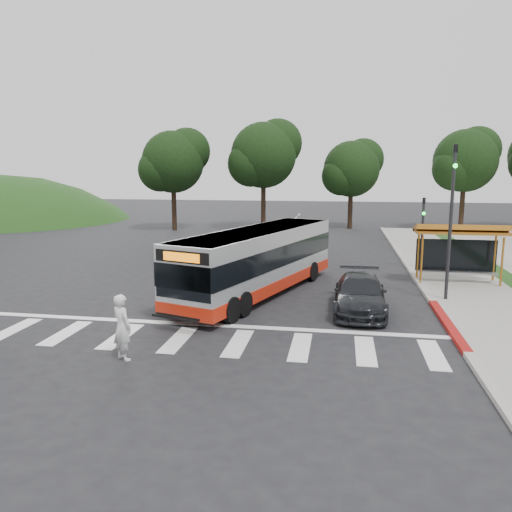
# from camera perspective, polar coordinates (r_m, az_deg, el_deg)

# --- Properties ---
(ground) EXTENTS (140.00, 140.00, 0.00)m
(ground) POSITION_cam_1_polar(r_m,az_deg,el_deg) (21.34, -4.61, -5.12)
(ground) COLOR black
(ground) RESTS_ON ground
(sidewalk_east) EXTENTS (4.00, 40.00, 0.12)m
(sidewalk_east) POSITION_cam_1_polar(r_m,az_deg,el_deg) (29.09, 21.12, -1.61)
(sidewalk_east) COLOR gray
(sidewalk_east) RESTS_ON ground
(curb_east) EXTENTS (0.30, 40.00, 0.15)m
(curb_east) POSITION_cam_1_polar(r_m,az_deg,el_deg) (28.76, 17.21, -1.49)
(curb_east) COLOR #9E9991
(curb_east) RESTS_ON ground
(curb_east_red) EXTENTS (0.32, 6.00, 0.15)m
(curb_east_red) POSITION_cam_1_polar(r_m,az_deg,el_deg) (19.17, 21.05, -7.27)
(curb_east_red) COLOR maroon
(curb_east_red) RESTS_ON ground
(hillside_nw) EXTENTS (44.00, 44.00, 10.00)m
(hillside_nw) POSITION_cam_1_polar(r_m,az_deg,el_deg) (62.50, -26.90, 3.71)
(hillside_nw) COLOR #1C3812
(hillside_nw) RESTS_ON ground
(crosswalk_ladder) EXTENTS (18.00, 2.60, 0.01)m
(crosswalk_ladder) POSITION_cam_1_polar(r_m,az_deg,el_deg) (16.75, -8.86, -9.41)
(crosswalk_ladder) COLOR silver
(crosswalk_ladder) RESTS_ON ground
(bus_shelter) EXTENTS (4.20, 1.60, 2.86)m
(bus_shelter) POSITION_cam_1_polar(r_m,az_deg,el_deg) (25.90, 22.24, 2.12)
(bus_shelter) COLOR #A6631B
(bus_shelter) RESTS_ON sidewalk_east
(traffic_signal_ne_tall) EXTENTS (0.18, 0.37, 6.50)m
(traffic_signal_ne_tall) POSITION_cam_1_polar(r_m,az_deg,el_deg) (21.99, 21.44, 4.93)
(traffic_signal_ne_tall) COLOR black
(traffic_signal_ne_tall) RESTS_ON ground
(traffic_signal_ne_short) EXTENTS (0.18, 0.37, 4.00)m
(traffic_signal_ne_short) POSITION_cam_1_polar(r_m,az_deg,el_deg) (28.97, 18.51, 3.34)
(traffic_signal_ne_short) COLOR black
(traffic_signal_ne_short) RESTS_ON ground
(tree_ne_a) EXTENTS (6.16, 5.74, 9.30)m
(tree_ne_a) POSITION_cam_1_polar(r_m,az_deg,el_deg) (49.28, 22.87, 10.10)
(tree_ne_a) COLOR black
(tree_ne_a) RESTS_ON parking_lot
(tree_north_a) EXTENTS (6.60, 6.15, 10.17)m
(tree_north_a) POSITION_cam_1_polar(r_m,az_deg,el_deg) (46.60, 0.98, 11.57)
(tree_north_a) COLOR black
(tree_north_a) RESTS_ON ground
(tree_north_b) EXTENTS (5.72, 5.33, 8.43)m
(tree_north_b) POSITION_cam_1_polar(r_m,az_deg,el_deg) (48.05, 10.94, 9.84)
(tree_north_b) COLOR black
(tree_north_b) RESTS_ON ground
(tree_north_c) EXTENTS (6.16, 5.74, 9.30)m
(tree_north_c) POSITION_cam_1_polar(r_m,az_deg,el_deg) (46.55, -9.37, 10.67)
(tree_north_c) COLOR black
(tree_north_c) RESTS_ON ground
(transit_bus) EXTENTS (5.87, 11.42, 2.90)m
(transit_bus) POSITION_cam_1_polar(r_m,az_deg,el_deg) (22.14, 0.26, -0.70)
(transit_bus) COLOR #A5A8AA
(transit_bus) RESTS_ON ground
(pedestrian) EXTENTS (0.86, 0.78, 1.97)m
(pedestrian) POSITION_cam_1_polar(r_m,az_deg,el_deg) (15.13, -15.07, -7.86)
(pedestrian) COLOR silver
(pedestrian) RESTS_ON ground
(dark_sedan) EXTENTS (2.05, 4.88, 1.41)m
(dark_sedan) POSITION_cam_1_polar(r_m,az_deg,el_deg) (19.98, 11.78, -4.25)
(dark_sedan) COLOR black
(dark_sedan) RESTS_ON ground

